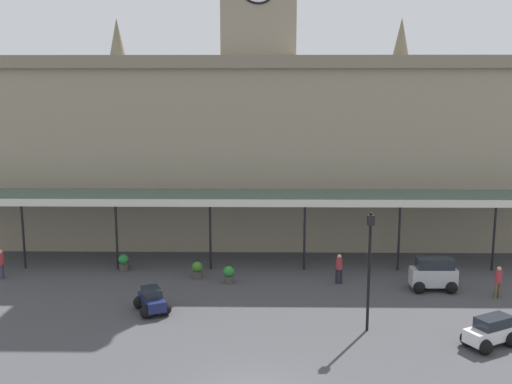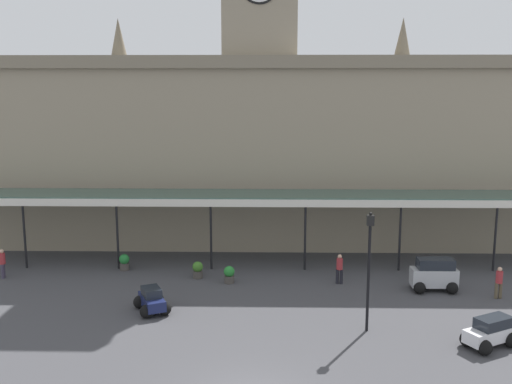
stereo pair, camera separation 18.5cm
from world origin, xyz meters
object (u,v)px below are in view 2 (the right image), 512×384
(planter_forecourt_centre, at_px, (124,262))
(pedestrian_beside_cars, at_px, (340,268))
(planter_by_canopy, at_px, (229,274))
(car_navy_sedan, at_px, (152,302))
(planter_near_kerb, at_px, (198,270))
(victorian_lamppost, at_px, (369,259))
(car_silver_van, at_px, (434,276))
(pedestrian_crossing_forecourt, at_px, (2,262))
(car_white_estate, at_px, (490,334))
(pedestrian_near_entrance, at_px, (499,281))

(planter_forecourt_centre, bearing_deg, pedestrian_beside_cars, -10.06)
(pedestrian_beside_cars, relative_size, planter_by_canopy, 1.74)
(car_navy_sedan, relative_size, planter_near_kerb, 2.33)
(victorian_lamppost, distance_m, planter_near_kerb, 11.40)
(car_navy_sedan, bearing_deg, planter_near_kerb, 72.45)
(car_silver_van, distance_m, planter_near_kerb, 12.94)
(car_navy_sedan, distance_m, car_silver_van, 14.78)
(car_silver_van, height_order, planter_near_kerb, car_silver_van)
(car_navy_sedan, bearing_deg, car_silver_van, 12.73)
(pedestrian_crossing_forecourt, bearing_deg, planter_forecourt_centre, 13.73)
(car_white_estate, height_order, planter_forecourt_centre, car_white_estate)
(pedestrian_near_entrance, height_order, planter_near_kerb, pedestrian_near_entrance)
(planter_forecourt_centre, height_order, planter_near_kerb, same)
(pedestrian_near_entrance, bearing_deg, car_navy_sedan, -172.89)
(car_white_estate, bearing_deg, car_silver_van, 93.92)
(car_navy_sedan, distance_m, planter_near_kerb, 5.35)
(pedestrian_near_entrance, bearing_deg, victorian_lamppost, -150.21)
(pedestrian_beside_cars, relative_size, planter_near_kerb, 1.74)
(pedestrian_beside_cars, distance_m, victorian_lamppost, 6.82)
(planter_by_canopy, bearing_deg, planter_forecourt_centre, 160.83)
(car_white_estate, distance_m, pedestrian_crossing_forecourt, 25.77)
(victorian_lamppost, relative_size, planter_forecourt_centre, 5.63)
(car_navy_sedan, distance_m, car_white_estate, 15.32)
(pedestrian_near_entrance, xyz_separation_m, planter_by_canopy, (-13.97, 2.11, -0.42))
(pedestrian_crossing_forecourt, bearing_deg, pedestrian_beside_cars, -1.84)
(car_silver_van, distance_m, planter_by_canopy, 11.02)
(car_silver_van, bearing_deg, pedestrian_near_entrance, -19.84)
(car_silver_van, bearing_deg, victorian_lamppost, -129.62)
(car_silver_van, bearing_deg, planter_forecourt_centre, 169.40)
(planter_by_canopy, bearing_deg, pedestrian_crossing_forecourt, 177.27)
(car_navy_sedan, bearing_deg, planter_forecourt_centre, 114.08)
(car_navy_sedan, height_order, pedestrian_crossing_forecourt, pedestrian_crossing_forecourt)
(car_white_estate, bearing_deg, victorian_lamppost, 162.55)
(pedestrian_beside_cars, relative_size, planter_forecourt_centre, 1.74)
(pedestrian_near_entrance, bearing_deg, pedestrian_beside_cars, 164.97)
(planter_by_canopy, bearing_deg, pedestrian_beside_cars, 0.06)
(pedestrian_near_entrance, bearing_deg, car_silver_van, 160.16)
(car_white_estate, bearing_deg, pedestrian_beside_cars, 124.17)
(pedestrian_near_entrance, xyz_separation_m, victorian_lamppost, (-7.41, -4.24, 2.41))
(car_silver_van, distance_m, planter_forecourt_centre, 17.62)
(victorian_lamppost, xyz_separation_m, planter_near_kerb, (-8.39, 7.17, -2.83))
(planter_near_kerb, bearing_deg, car_navy_sedan, -107.55)
(victorian_lamppost, xyz_separation_m, planter_forecourt_centre, (-12.91, 8.57, -2.83))
(pedestrian_crossing_forecourt, xyz_separation_m, victorian_lamppost, (19.45, -6.97, 2.41))
(car_navy_sedan, relative_size, car_white_estate, 0.92)
(car_navy_sedan, distance_m, victorian_lamppost, 10.60)
(car_white_estate, relative_size, planter_near_kerb, 2.53)
(car_navy_sedan, xyz_separation_m, planter_near_kerb, (1.61, 5.10, -0.01))
(car_white_estate, distance_m, victorian_lamppost, 5.81)
(victorian_lamppost, xyz_separation_m, planter_by_canopy, (-6.56, 6.35, -2.83))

